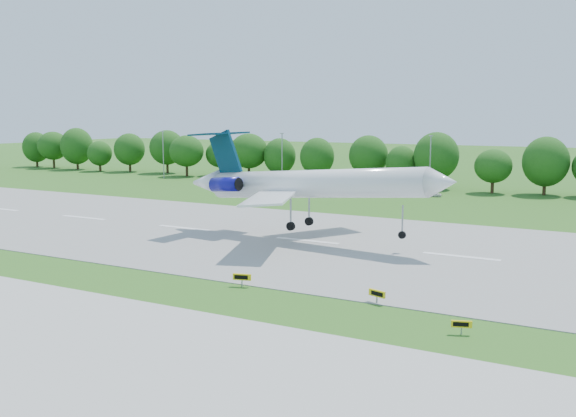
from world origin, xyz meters
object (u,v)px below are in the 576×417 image
(airliner, at_px, (301,183))
(service_vehicle_a, at_px, (247,181))
(taxi_sign_left, at_px, (242,277))
(service_vehicle_b, at_px, (433,194))

(airliner, xyz_separation_m, service_vehicle_a, (-42.66, 55.45, -6.95))
(taxi_sign_left, distance_m, service_vehicle_a, 92.20)
(service_vehicle_a, distance_m, service_vehicle_b, 45.75)
(taxi_sign_left, relative_size, service_vehicle_b, 0.54)
(service_vehicle_a, xyz_separation_m, service_vehicle_b, (45.68, -2.55, -0.11))
(service_vehicle_a, bearing_deg, airliner, -136.23)
(service_vehicle_b, bearing_deg, service_vehicle_a, 74.04)
(airliner, relative_size, taxi_sign_left, 22.03)
(airliner, xyz_separation_m, service_vehicle_b, (3.02, 52.90, -7.05))
(taxi_sign_left, bearing_deg, airliner, 88.00)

